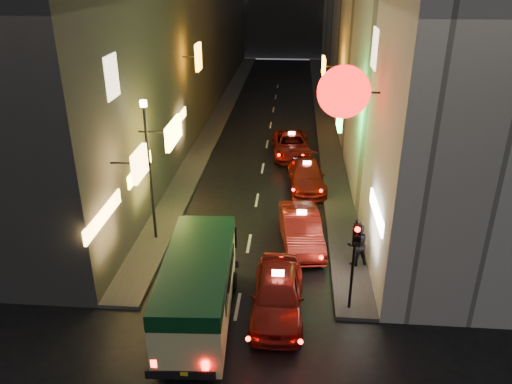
% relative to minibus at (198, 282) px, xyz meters
% --- Properties ---
extents(sidewalk_left, '(1.50, 52.00, 0.15)m').
position_rel_minibus_xyz_m(sidewalk_left, '(-3.05, 26.43, -1.56)').
color(sidewalk_left, '#474442').
rests_on(sidewalk_left, ground).
extents(sidewalk_right, '(1.50, 52.00, 0.15)m').
position_rel_minibus_xyz_m(sidewalk_right, '(5.45, 26.43, -1.56)').
color(sidewalk_right, '#474442').
rests_on(sidewalk_right, ground).
extents(minibus, '(2.44, 6.13, 2.59)m').
position_rel_minibus_xyz_m(minibus, '(0.00, 0.00, 0.00)').
color(minibus, '#EBE493').
rests_on(minibus, ground).
extents(taxi_near, '(2.33, 5.66, 1.97)m').
position_rel_minibus_xyz_m(taxi_near, '(2.65, 0.77, -0.74)').
color(taxi_near, maroon).
rests_on(taxi_near, ground).
extents(taxi_second, '(2.92, 5.74, 1.92)m').
position_rel_minibus_xyz_m(taxi_second, '(3.48, 5.57, -0.76)').
color(taxi_second, maroon).
rests_on(taxi_second, ground).
extents(taxi_third, '(2.46, 5.13, 1.75)m').
position_rel_minibus_xyz_m(taxi_third, '(3.79, 11.86, -0.85)').
color(taxi_third, maroon).
rests_on(taxi_third, ground).
extents(taxi_far, '(2.50, 5.27, 1.80)m').
position_rel_minibus_xyz_m(taxi_far, '(2.88, 16.92, -0.82)').
color(taxi_far, maroon).
rests_on(taxi_far, ground).
extents(pedestrian_sidewalk, '(0.89, 0.72, 2.05)m').
position_rel_minibus_xyz_m(pedestrian_sidewalk, '(5.72, 3.92, -0.46)').
color(pedestrian_sidewalk, black).
rests_on(pedestrian_sidewalk, sidewalk_right).
extents(traffic_light, '(0.26, 0.43, 3.50)m').
position_rel_minibus_xyz_m(traffic_light, '(5.20, 0.91, 1.05)').
color(traffic_light, black).
rests_on(traffic_light, sidewalk_right).
extents(lamp_post, '(0.28, 0.28, 6.22)m').
position_rel_minibus_xyz_m(lamp_post, '(-3.00, 5.43, 2.09)').
color(lamp_post, black).
rests_on(lamp_post, sidewalk_left).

